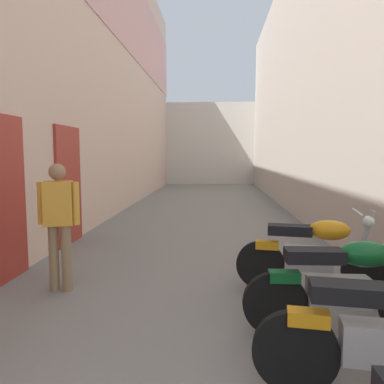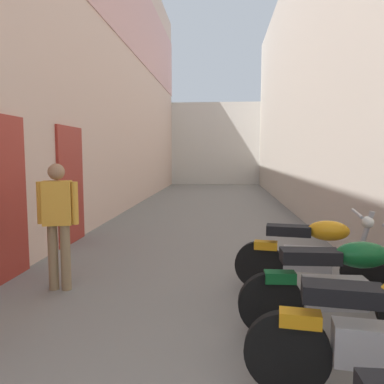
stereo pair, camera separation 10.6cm
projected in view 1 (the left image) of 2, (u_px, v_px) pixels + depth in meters
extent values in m
plane|color=slate|center=(201.00, 232.00, 8.09)|extent=(37.92, 37.92, 0.00)
cube|color=beige|center=(103.00, 52.00, 9.81)|extent=(0.40, 21.92, 8.74)
cube|color=#9E2D23|center=(2.00, 200.00, 4.80)|extent=(0.06, 1.10, 2.20)
cube|color=#9E2D23|center=(69.00, 185.00, 6.99)|extent=(0.06, 1.10, 2.20)
cube|color=beige|center=(308.00, 73.00, 9.53)|extent=(0.40, 21.92, 7.50)
cube|color=beige|center=(210.00, 144.00, 21.72)|extent=(7.91, 2.00, 4.55)
cylinder|color=black|center=(295.00, 352.00, 2.61)|extent=(0.61, 0.16, 0.60)
cube|color=black|center=(350.00, 292.00, 2.49)|extent=(0.55, 0.29, 0.12)
cube|color=orange|center=(308.00, 318.00, 2.57)|extent=(0.30, 0.18, 0.10)
cylinder|color=black|center=(275.00, 303.00, 3.46)|extent=(0.60, 0.09, 0.60)
cube|color=#9E9EA3|center=(338.00, 292.00, 3.42)|extent=(0.56, 0.21, 0.28)
ellipsoid|color=#0F5123|center=(365.00, 254.00, 3.38)|extent=(0.49, 0.27, 0.24)
cube|color=black|center=(314.00, 256.00, 3.40)|extent=(0.52, 0.23, 0.12)
cube|color=#0F5123|center=(284.00, 276.00, 3.43)|extent=(0.28, 0.15, 0.10)
cylinder|color=black|center=(368.00, 272.00, 4.39)|extent=(0.60, 0.18, 0.60)
cylinder|color=black|center=(260.00, 265.00, 4.67)|extent=(0.60, 0.18, 0.60)
cube|color=#9E9EA3|center=(308.00, 258.00, 4.53)|extent=(0.59, 0.29, 0.28)
ellipsoid|color=orange|center=(329.00, 230.00, 4.44)|extent=(0.52, 0.34, 0.24)
cube|color=black|center=(290.00, 230.00, 4.55)|extent=(0.55, 0.30, 0.12)
cylinder|color=#9E9EA3|center=(363.00, 242.00, 4.37)|extent=(0.25, 0.10, 0.77)
cylinder|color=#9E9EA3|center=(358.00, 213.00, 4.35)|extent=(0.13, 0.58, 0.04)
sphere|color=silver|center=(368.00, 222.00, 4.33)|extent=(0.14, 0.14, 0.14)
cube|color=orange|center=(267.00, 245.00, 4.63)|extent=(0.30, 0.18, 0.10)
cylinder|color=#8C7251|center=(54.00, 258.00, 4.59)|extent=(0.12, 0.12, 0.82)
cylinder|color=#8C7251|center=(67.00, 258.00, 4.58)|extent=(0.12, 0.12, 0.82)
cube|color=gold|center=(58.00, 203.00, 4.51)|extent=(0.38, 0.28, 0.54)
sphere|color=#997051|center=(57.00, 172.00, 4.48)|extent=(0.20, 0.20, 0.20)
cylinder|color=gold|center=(41.00, 203.00, 4.53)|extent=(0.08, 0.08, 0.52)
cylinder|color=gold|center=(76.00, 203.00, 4.50)|extent=(0.08, 0.08, 0.52)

